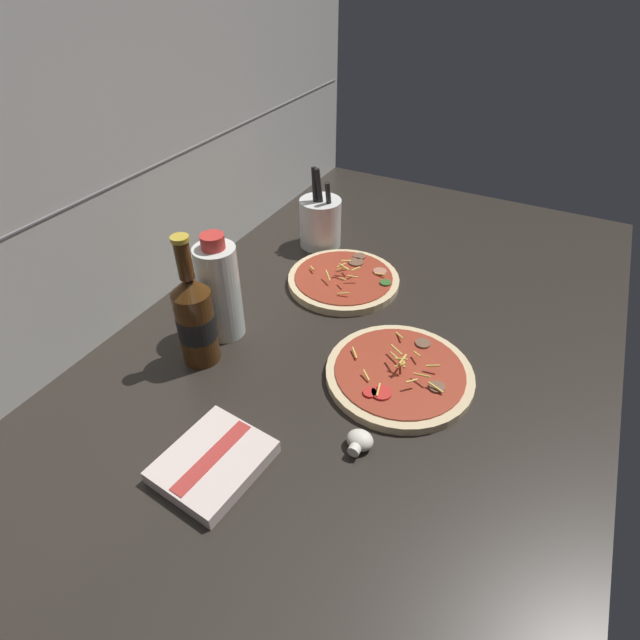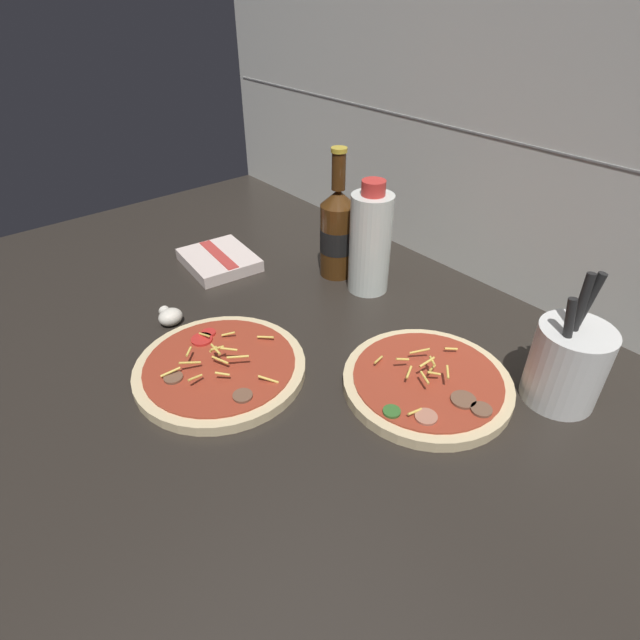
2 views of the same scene
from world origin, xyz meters
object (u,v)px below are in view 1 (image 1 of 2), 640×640
at_px(beer_bottle, 195,318).
at_px(dish_towel, 213,462).
at_px(pizza_far, 344,280).
at_px(utensil_crock, 320,222).
at_px(oil_bottle, 220,290).
at_px(pizza_near, 399,374).
at_px(mushroom_left, 359,441).

height_order(beer_bottle, dish_towel, beer_bottle).
distance_m(pizza_far, utensil_crock, 0.19).
height_order(pizza_far, oil_bottle, oil_bottle).
bearing_deg(pizza_far, beer_bottle, 159.78).
xyz_separation_m(oil_bottle, dish_towel, (-0.27, -0.17, -0.09)).
bearing_deg(pizza_near, dish_towel, 149.71).
xyz_separation_m(beer_bottle, dish_towel, (-0.19, -0.17, -0.08)).
bearing_deg(utensil_crock, pizza_far, -135.96).
distance_m(beer_bottle, mushroom_left, 0.36).
bearing_deg(dish_towel, pizza_near, -30.29).
bearing_deg(pizza_near, utensil_crock, 43.87).
relative_size(beer_bottle, utensil_crock, 1.27).
bearing_deg(mushroom_left, dish_towel, 126.88).
height_order(oil_bottle, mushroom_left, oil_bottle).
xyz_separation_m(pizza_far, utensil_crock, (0.13, 0.13, 0.05)).
xyz_separation_m(beer_bottle, oil_bottle, (0.08, 0.01, 0.01)).
height_order(mushroom_left, dish_towel, mushroom_left).
bearing_deg(mushroom_left, oil_bottle, 68.82).
height_order(mushroom_left, utensil_crock, utensil_crock).
xyz_separation_m(oil_bottle, mushroom_left, (-0.14, -0.35, -0.08)).
xyz_separation_m(beer_bottle, utensil_crock, (0.48, 0.00, -0.03)).
distance_m(pizza_far, beer_bottle, 0.38).
height_order(pizza_near, utensil_crock, utensil_crock).
bearing_deg(mushroom_left, utensil_crock, 32.96).
bearing_deg(oil_bottle, utensil_crock, -0.81).
bearing_deg(beer_bottle, oil_bottle, 5.03).
xyz_separation_m(pizza_near, oil_bottle, (-0.04, 0.35, 0.09)).
distance_m(oil_bottle, utensil_crock, 0.40).
relative_size(pizza_near, beer_bottle, 1.03).
relative_size(beer_bottle, oil_bottle, 1.18).
bearing_deg(mushroom_left, pizza_far, 28.45).
height_order(pizza_near, pizza_far, same).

